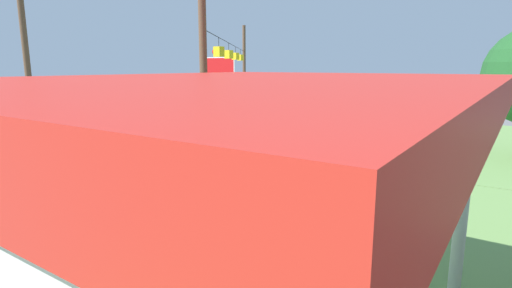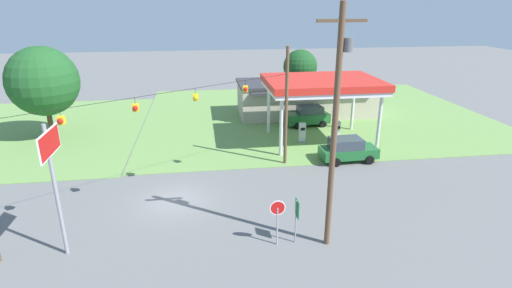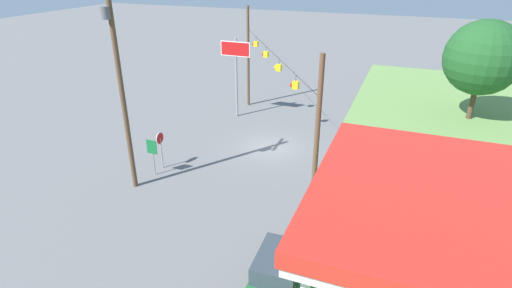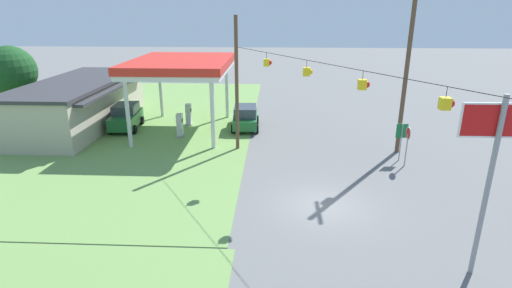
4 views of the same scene
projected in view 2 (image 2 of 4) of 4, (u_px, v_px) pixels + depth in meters
The scene contains 16 objects.
ground_plane at pixel (175, 201), 24.82m from camera, with size 160.00×160.00×0.00m, color slate.
grass_verge_station_corner at pixel (314, 114), 43.73m from camera, with size 36.00×28.00×0.04m, color #6B934C.
grass_verge_opposite_corner at pixel (11, 132), 37.61m from camera, with size 24.00×24.00×0.04m, color #6B934C.
gas_station_canopy at pixel (322, 85), 33.60m from camera, with size 9.50×7.19×5.56m.
gas_station_store at pixel (307, 98), 42.97m from camera, with size 14.72×6.46×3.68m.
fuel_pump_near at pixel (302, 133), 34.82m from camera, with size 0.71×0.56×1.76m.
fuel_pump_far at pixel (337, 132), 35.23m from camera, with size 0.71×0.56×1.76m.
car_at_pumps_front at pixel (348, 149), 30.70m from camera, with size 4.42×2.25×1.86m.
car_at_pumps_rear at pixel (308, 116), 39.40m from camera, with size 4.34×2.42×1.99m.
stop_sign_roadside at pixel (277, 213), 19.79m from camera, with size 0.80×0.08×2.50m.
stop_sign_overhead at pixel (52, 162), 18.05m from camera, with size 0.22×2.54×6.66m.
route_sign at pixel (297, 213), 20.02m from camera, with size 0.10×0.70×2.40m.
utility_pole_main at pixel (336, 122), 18.30m from camera, with size 2.20×0.44×11.75m.
signal_span_gantry at pixel (169, 127), 23.18m from camera, with size 16.33×10.24×8.79m.
tree_behind_station at pixel (300, 67), 47.55m from camera, with size 4.03×4.03×6.34m.
tree_west_verge at pixel (43, 81), 34.38m from camera, with size 5.99×5.99×8.18m.
Camera 2 is at (1.91, -22.64, 11.75)m, focal length 28.00 mm.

